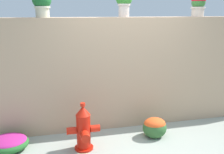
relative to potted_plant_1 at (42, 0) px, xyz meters
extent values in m
plane|color=#99A094|center=(1.37, -0.95, -2.27)|extent=(24.00, 24.00, 0.00)
cube|color=tan|center=(1.37, 0.03, -1.27)|extent=(6.42, 0.41, 2.00)
cylinder|color=#BEBA9F|center=(0.00, 0.00, -0.18)|extent=(0.22, 0.22, 0.18)
cylinder|color=#BEBA9F|center=(0.00, 0.00, -0.11)|extent=(0.26, 0.26, 0.03)
cylinder|color=#C1B1A8|center=(1.37, 0.02, -0.16)|extent=(0.19, 0.19, 0.22)
cylinder|color=#C1B1A8|center=(1.37, 0.02, -0.06)|extent=(0.22, 0.22, 0.03)
cylinder|color=beige|center=(2.81, 0.03, -0.18)|extent=(0.23, 0.23, 0.18)
cylinder|color=beige|center=(2.81, 0.03, -0.11)|extent=(0.27, 0.27, 0.03)
sphere|color=#346C30|center=(2.81, 0.03, -0.01)|extent=(0.25, 0.25, 0.25)
ellipsoid|color=red|center=(2.81, 0.03, 0.04)|extent=(0.27, 0.27, 0.14)
cylinder|color=red|center=(0.52, -0.78, -2.25)|extent=(0.29, 0.29, 0.03)
cylinder|color=red|center=(0.52, -0.78, -1.98)|extent=(0.22, 0.22, 0.57)
cone|color=red|center=(0.52, -0.78, -1.63)|extent=(0.23, 0.23, 0.14)
cylinder|color=red|center=(0.52, -0.78, -1.53)|extent=(0.08, 0.08, 0.05)
cylinder|color=red|center=(0.33, -0.78, -1.94)|extent=(0.15, 0.11, 0.11)
cylinder|color=red|center=(0.70, -0.78, -1.94)|extent=(0.15, 0.11, 0.11)
cylinder|color=red|center=(0.52, -0.97, -1.97)|extent=(0.14, 0.16, 0.14)
ellipsoid|color=#356330|center=(1.75, -0.65, -2.11)|extent=(0.41, 0.37, 0.35)
ellipsoid|color=#EE5420|center=(1.75, -0.65, -2.03)|extent=(0.37, 0.33, 0.19)
ellipsoid|color=#28662A|center=(-0.63, -0.53, -2.16)|extent=(0.62, 0.56, 0.22)
ellipsoid|color=#AD2378|center=(-0.63, -0.53, -2.11)|extent=(0.56, 0.50, 0.12)
camera|label=1|loc=(0.09, -4.45, -0.16)|focal=41.55mm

